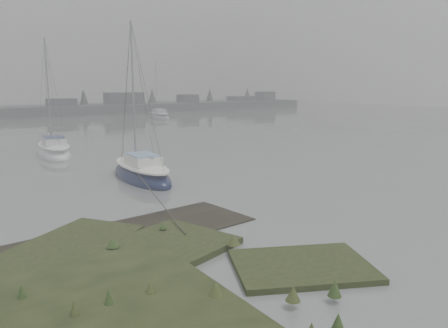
% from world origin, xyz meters
% --- Properties ---
extents(ground, '(160.00, 160.00, 0.00)m').
position_xyz_m(ground, '(0.00, 30.00, 0.00)').
color(ground, slate).
rests_on(ground, ground).
extents(far_shoreline, '(60.00, 8.00, 4.15)m').
position_xyz_m(far_shoreline, '(26.84, 61.90, 0.85)').
color(far_shoreline, '#4C4F51').
rests_on(far_shoreline, ground).
extents(sailboat_main, '(2.24, 6.06, 8.44)m').
position_xyz_m(sailboat_main, '(1.50, 11.99, 0.26)').
color(sailboat_main, '#131B3C').
rests_on(sailboat_main, ground).
extents(sailboat_white, '(2.47, 6.08, 8.37)m').
position_xyz_m(sailboat_white, '(-0.37, 22.06, 0.26)').
color(sailboat_white, white).
rests_on(sailboat_white, ground).
extents(sailboat_far_b, '(2.55, 6.18, 8.49)m').
position_xyz_m(sailboat_far_b, '(19.26, 46.55, 0.26)').
color(sailboat_far_b, '#B1B6BB').
rests_on(sailboat_far_b, ground).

